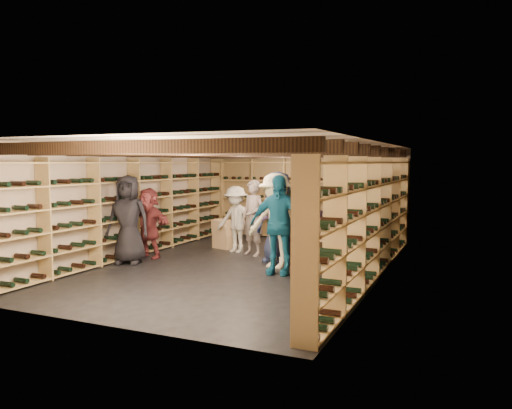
{
  "coord_description": "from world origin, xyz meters",
  "views": [
    {
      "loc": [
        4.24,
        -8.86,
        2.07
      ],
      "look_at": [
        0.25,
        0.2,
        1.22
      ],
      "focal_mm": 35.0,
      "sensor_mm": 36.0,
      "label": 1
    }
  ],
  "objects_px": {
    "person_12": "(364,217)",
    "person_8": "(345,234)",
    "crate_stack_right": "(287,238)",
    "person_7": "(253,218)",
    "person_3": "(276,221)",
    "person_10": "(286,221)",
    "crate_stack_left": "(224,234)",
    "person_0": "(128,219)",
    "person_6": "(278,217)",
    "person_11": "(302,222)",
    "person_4": "(278,225)",
    "crate_loose": "(316,244)",
    "person_5": "(149,223)",
    "person_9": "(236,219)"
  },
  "relations": [
    {
      "from": "person_12",
      "to": "person_8",
      "type": "bearing_deg",
      "value": -108.29
    },
    {
      "from": "crate_stack_right",
      "to": "person_7",
      "type": "bearing_deg",
      "value": -137.07
    },
    {
      "from": "person_3",
      "to": "person_10",
      "type": "bearing_deg",
      "value": 110.99
    },
    {
      "from": "crate_stack_left",
      "to": "person_12",
      "type": "bearing_deg",
      "value": -5.69
    },
    {
      "from": "person_0",
      "to": "person_10",
      "type": "xyz_separation_m",
      "value": [
        2.67,
        2.02,
        -0.13
      ]
    },
    {
      "from": "person_6",
      "to": "person_7",
      "type": "distance_m",
      "value": 0.91
    },
    {
      "from": "person_0",
      "to": "crate_stack_left",
      "type": "bearing_deg",
      "value": 52.83
    },
    {
      "from": "person_11",
      "to": "person_0",
      "type": "bearing_deg",
      "value": -171.26
    },
    {
      "from": "person_4",
      "to": "person_10",
      "type": "xyz_separation_m",
      "value": [
        -0.46,
        1.68,
        -0.14
      ]
    },
    {
      "from": "crate_loose",
      "to": "person_5",
      "type": "xyz_separation_m",
      "value": [
        -2.95,
        -2.62,
        0.67
      ]
    },
    {
      "from": "person_5",
      "to": "person_6",
      "type": "xyz_separation_m",
      "value": [
        2.73,
        0.67,
        0.18
      ]
    },
    {
      "from": "person_5",
      "to": "person_7",
      "type": "relative_size",
      "value": 0.91
    },
    {
      "from": "crate_stack_left",
      "to": "person_12",
      "type": "relative_size",
      "value": 0.36
    },
    {
      "from": "person_3",
      "to": "person_11",
      "type": "distance_m",
      "value": 0.59
    },
    {
      "from": "person_11",
      "to": "person_5",
      "type": "bearing_deg",
      "value": 177.66
    },
    {
      "from": "crate_loose",
      "to": "person_12",
      "type": "xyz_separation_m",
      "value": [
        1.41,
        -1.29,
        0.87
      ]
    },
    {
      "from": "crate_loose",
      "to": "person_3",
      "type": "distance_m",
      "value": 2.61
    },
    {
      "from": "person_0",
      "to": "person_7",
      "type": "bearing_deg",
      "value": 27.85
    },
    {
      "from": "crate_stack_left",
      "to": "person_3",
      "type": "xyz_separation_m",
      "value": [
        1.94,
        -1.53,
        0.58
      ]
    },
    {
      "from": "person_3",
      "to": "person_12",
      "type": "xyz_separation_m",
      "value": [
        1.47,
        1.19,
        0.03
      ]
    },
    {
      "from": "person_0",
      "to": "person_4",
      "type": "xyz_separation_m",
      "value": [
        3.13,
        0.34,
        0.01
      ]
    },
    {
      "from": "person_8",
      "to": "person_10",
      "type": "height_order",
      "value": "person_10"
    },
    {
      "from": "person_0",
      "to": "person_4",
      "type": "bearing_deg",
      "value": -9.08
    },
    {
      "from": "person_0",
      "to": "person_8",
      "type": "xyz_separation_m",
      "value": [
        4.29,
        0.68,
        -0.13
      ]
    },
    {
      "from": "crate_stack_left",
      "to": "person_8",
      "type": "distance_m",
      "value": 3.77
    },
    {
      "from": "person_8",
      "to": "person_9",
      "type": "bearing_deg",
      "value": 171.88
    },
    {
      "from": "crate_stack_left",
      "to": "person_10",
      "type": "distance_m",
      "value": 1.8
    },
    {
      "from": "person_0",
      "to": "person_10",
      "type": "bearing_deg",
      "value": 21.9
    },
    {
      "from": "person_10",
      "to": "person_6",
      "type": "bearing_deg",
      "value": -82.16
    },
    {
      "from": "person_7",
      "to": "person_5",
      "type": "bearing_deg",
      "value": -129.57
    },
    {
      "from": "person_3",
      "to": "person_11",
      "type": "height_order",
      "value": "person_3"
    },
    {
      "from": "crate_stack_right",
      "to": "person_0",
      "type": "relative_size",
      "value": 0.38
    },
    {
      "from": "crate_stack_right",
      "to": "person_5",
      "type": "xyz_separation_m",
      "value": [
        -2.55,
        -1.7,
        0.42
      ]
    },
    {
      "from": "person_3",
      "to": "person_0",
      "type": "bearing_deg",
      "value": -153.53
    },
    {
      "from": "person_4",
      "to": "person_9",
      "type": "height_order",
      "value": "person_4"
    },
    {
      "from": "person_5",
      "to": "person_11",
      "type": "height_order",
      "value": "person_11"
    },
    {
      "from": "person_0",
      "to": "person_11",
      "type": "bearing_deg",
      "value": 6.13
    },
    {
      "from": "crate_stack_left",
      "to": "person_12",
      "type": "distance_m",
      "value": 3.48
    },
    {
      "from": "person_10",
      "to": "person_12",
      "type": "relative_size",
      "value": 0.81
    },
    {
      "from": "person_9",
      "to": "crate_stack_left",
      "type": "bearing_deg",
      "value": 156.25
    },
    {
      "from": "person_8",
      "to": "person_12",
      "type": "distance_m",
      "value": 1.36
    },
    {
      "from": "crate_loose",
      "to": "person_8",
      "type": "xyz_separation_m",
      "value": [
        1.35,
        -2.63,
        0.68
      ]
    },
    {
      "from": "person_0",
      "to": "person_3",
      "type": "height_order",
      "value": "person_3"
    },
    {
      "from": "person_11",
      "to": "crate_stack_left",
      "type": "bearing_deg",
      "value": 142.44
    },
    {
      "from": "person_5",
      "to": "person_7",
      "type": "distance_m",
      "value": 2.26
    },
    {
      "from": "person_0",
      "to": "person_6",
      "type": "xyz_separation_m",
      "value": [
        2.73,
        1.36,
        0.03
      ]
    },
    {
      "from": "crate_stack_right",
      "to": "person_7",
      "type": "distance_m",
      "value": 0.96
    },
    {
      "from": "crate_stack_right",
      "to": "crate_loose",
      "type": "xyz_separation_m",
      "value": [
        0.39,
        0.92,
        -0.25
      ]
    },
    {
      "from": "person_3",
      "to": "person_8",
      "type": "distance_m",
      "value": 1.42
    },
    {
      "from": "person_6",
      "to": "person_11",
      "type": "bearing_deg",
      "value": 8.71
    }
  ]
}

